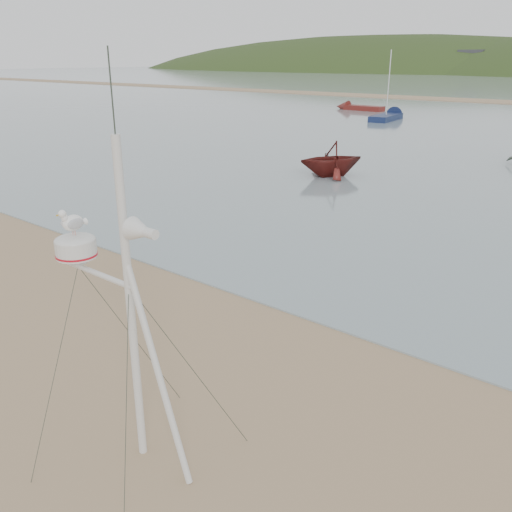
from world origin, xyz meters
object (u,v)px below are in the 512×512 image
Objects in this scene: sailboat_blue_near at (392,116)px; boat_red at (332,143)px; mast_rig at (130,372)px; dinghy_red_far at (353,107)px.

boat_red is at bearing -69.70° from sailboat_blue_near.
boat_red is 27.33m from sailboat_blue_near.
mast_rig is 0.96× the size of dinghy_red_far.
mast_rig reaches higher than dinghy_red_far.
mast_rig is at bearing -34.59° from boat_red.
mast_rig is 19.80m from boat_red.
boat_red is (-8.10, 18.06, 0.28)m from mast_rig.
dinghy_red_far is at bearing 149.47° from boat_red.
dinghy_red_far is (-24.96, 49.47, -1.02)m from mast_rig.
sailboat_blue_near is (-9.47, 25.60, -1.29)m from boat_red.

